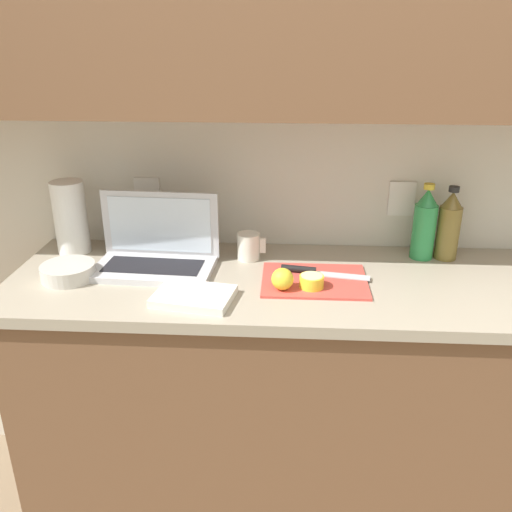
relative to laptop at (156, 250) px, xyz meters
name	(u,v)px	position (x,y,z in m)	size (l,w,h in m)	color
ground_plane	(349,506)	(0.68, -0.07, -1.00)	(12.00, 12.00, 0.00)	#847056
wall_back	(375,65)	(0.68, 0.16, 0.56)	(5.20, 0.38, 2.60)	silver
counter_unit	(364,401)	(0.70, -0.07, -0.51)	(2.26, 0.60, 0.94)	brown
laptop	(156,250)	(0.00, 0.00, 0.00)	(0.40, 0.24, 0.24)	silver
cutting_board	(314,281)	(0.51, -0.09, -0.05)	(0.32, 0.25, 0.01)	#D1473D
knife	(310,271)	(0.50, -0.04, -0.04)	(0.28, 0.07, 0.02)	silver
lemon_half_cut	(312,281)	(0.50, -0.14, -0.03)	(0.07, 0.07, 0.04)	yellow
lemon_whole_beside	(282,279)	(0.41, -0.16, -0.02)	(0.07, 0.07, 0.07)	yellow
bottle_green_soda	(449,226)	(0.96, 0.13, 0.06)	(0.08, 0.08, 0.25)	olive
bottle_oil_tall	(425,225)	(0.88, 0.13, 0.06)	(0.08, 0.08, 0.26)	#2D934C
measuring_cup	(249,246)	(0.30, 0.08, -0.01)	(0.10, 0.08, 0.09)	silver
bowl_white	(68,272)	(-0.25, -0.11, -0.03)	(0.17, 0.17, 0.05)	beige
paper_towel_roll	(71,217)	(-0.32, 0.11, 0.07)	(0.11, 0.11, 0.25)	white
dish_towel	(194,296)	(0.16, -0.23, -0.04)	(0.22, 0.16, 0.02)	silver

